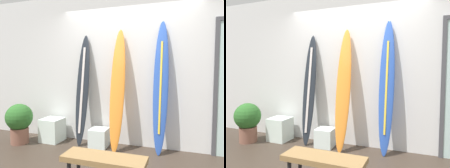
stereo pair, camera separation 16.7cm
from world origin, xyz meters
TOP-DOWN VIEW (x-y plane):
  - wall_back at (0.00, 1.30)m, footprint 7.20×0.20m
  - surfboard_charcoal at (-0.80, 0.99)m, footprint 0.25×0.38m
  - surfboard_sunset at (-0.11, 0.93)m, footprint 0.26×0.48m
  - surfboard_cobalt at (0.60, 1.01)m, footprint 0.26×0.35m
  - display_block_left at (-1.43, 0.93)m, footprint 0.39×0.39m
  - display_block_center at (-0.46, 0.94)m, footprint 0.33×0.33m
  - potted_plant at (-1.93, 0.62)m, footprint 0.49×0.49m
  - bench at (0.17, -0.45)m, footprint 0.91×0.31m

SIDE VIEW (x-z plane):
  - display_block_center at x=-0.46m, z-range 0.00..0.33m
  - display_block_left at x=-1.43m, z-range 0.00..0.44m
  - bench at x=0.17m, z-range 0.17..0.63m
  - potted_plant at x=-1.93m, z-range 0.05..0.80m
  - surfboard_charcoal at x=-0.80m, z-range -0.02..2.00m
  - surfboard_sunset at x=-0.11m, z-range -0.01..2.08m
  - surfboard_cobalt at x=0.60m, z-range -0.02..2.17m
  - wall_back at x=0.00m, z-range 0.00..2.80m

